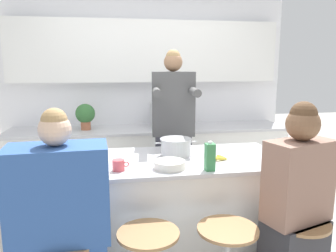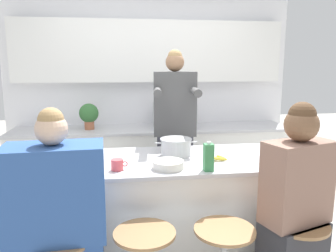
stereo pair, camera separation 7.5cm
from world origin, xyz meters
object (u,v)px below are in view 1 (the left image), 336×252
(banana_bunch, at_px, (219,158))
(potted_plant, at_px, (85,115))
(person_wrapped_blanket, at_px, (62,239))
(cooking_pot, at_px, (176,147))
(person_seated_near, at_px, (296,221))
(person_cooking, at_px, (173,143))
(fruit_bowl, at_px, (170,165))
(kitchen_island, at_px, (170,212))
(microwave, at_px, (171,115))
(coffee_cup_near, at_px, (119,165))
(juice_carton, at_px, (210,157))

(banana_bunch, relative_size, potted_plant, 0.43)
(person_wrapped_blanket, xyz_separation_m, cooking_pot, (0.81, 0.75, 0.33))
(person_seated_near, relative_size, cooking_pot, 4.17)
(person_wrapped_blanket, distance_m, banana_bunch, 1.28)
(person_cooking, relative_size, cooking_pot, 5.23)
(person_cooking, distance_m, fruit_bowl, 0.89)
(banana_bunch, bearing_deg, person_cooking, 107.77)
(cooking_pot, bearing_deg, fruit_bowl, -108.25)
(kitchen_island, relative_size, microwave, 3.81)
(person_wrapped_blanket, bearing_deg, fruit_bowl, 27.23)
(person_wrapped_blanket, relative_size, coffee_cup_near, 12.12)
(juice_carton, bearing_deg, cooking_pot, 111.19)
(kitchen_island, bearing_deg, microwave, 79.50)
(fruit_bowl, height_order, coffee_cup_near, coffee_cup_near)
(person_wrapped_blanket, distance_m, potted_plant, 2.13)
(fruit_bowl, relative_size, potted_plant, 0.74)
(microwave, bearing_deg, banana_bunch, -85.53)
(kitchen_island, bearing_deg, juice_carton, -55.44)
(person_seated_near, relative_size, potted_plant, 4.68)
(kitchen_island, relative_size, person_wrapped_blanket, 1.29)
(person_wrapped_blanket, bearing_deg, person_cooking, 52.04)
(kitchen_island, relative_size, coffee_cup_near, 15.60)
(kitchen_island, relative_size, juice_carton, 8.78)
(coffee_cup_near, bearing_deg, person_cooking, 57.55)
(person_seated_near, xyz_separation_m, juice_carton, (-0.49, 0.33, 0.36))
(kitchen_island, distance_m, person_wrapped_blanket, 1.01)
(fruit_bowl, xyz_separation_m, coffee_cup_near, (-0.36, 0.01, 0.01))
(kitchen_island, distance_m, coffee_cup_near, 0.68)
(fruit_bowl, relative_size, juice_carton, 1.08)
(person_wrapped_blanket, distance_m, fruit_bowl, 0.86)
(cooking_pot, relative_size, microwave, 0.71)
(kitchen_island, xyz_separation_m, person_seated_near, (0.72, -0.66, 0.19))
(juice_carton, distance_m, microwave, 1.73)
(fruit_bowl, distance_m, potted_plant, 1.83)
(microwave, bearing_deg, cooking_pot, -98.38)
(coffee_cup_near, bearing_deg, juice_carton, -9.03)
(person_wrapped_blanket, xyz_separation_m, fruit_bowl, (0.70, 0.42, 0.28))
(person_cooking, height_order, person_wrapped_blanket, person_cooking)
(person_wrapped_blanket, height_order, cooking_pot, person_wrapped_blanket)
(person_wrapped_blanket, height_order, banana_bunch, person_wrapped_blanket)
(banana_bunch, bearing_deg, person_seated_near, -58.59)
(juice_carton, bearing_deg, coffee_cup_near, 170.97)
(person_seated_near, distance_m, cooking_pot, 1.04)
(kitchen_island, bearing_deg, cooking_pot, 52.97)
(cooking_pot, xyz_separation_m, potted_plant, (-0.82, 1.34, 0.09))
(cooking_pot, relative_size, potted_plant, 1.12)
(juice_carton, relative_size, microwave, 0.43)
(person_cooking, height_order, banana_bunch, person_cooking)
(coffee_cup_near, distance_m, microwave, 1.76)
(juice_carton, bearing_deg, kitchen_island, 124.56)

